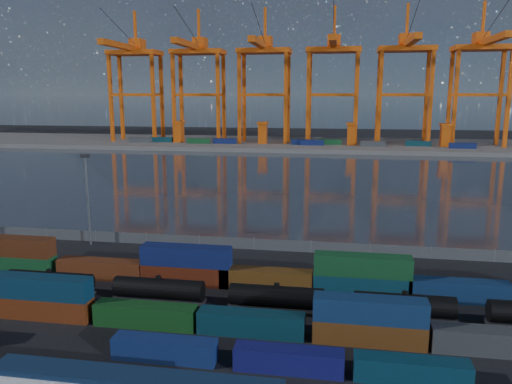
# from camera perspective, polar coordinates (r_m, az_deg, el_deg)

# --- Properties ---
(ground) EXTENTS (700.00, 700.00, 0.00)m
(ground) POSITION_cam_1_polar(r_m,az_deg,el_deg) (63.29, -4.64, -14.19)
(ground) COLOR black
(ground) RESTS_ON ground
(harbor_water) EXTENTS (700.00, 700.00, 0.00)m
(harbor_water) POSITION_cam_1_polar(r_m,az_deg,el_deg) (163.30, 4.36, 1.56)
(harbor_water) COLOR #29303C
(harbor_water) RESTS_ON ground
(far_quay) EXTENTS (700.00, 70.00, 2.00)m
(far_quay) POSITION_cam_1_polar(r_m,az_deg,el_deg) (267.07, 6.43, 5.45)
(far_quay) COLOR #514F4C
(far_quay) RESTS_ON ground
(distant_mountains) EXTENTS (2470.00, 1100.00, 520.00)m
(distant_mountains) POSITION_cam_1_polar(r_m,az_deg,el_deg) (1667.37, 11.68, 17.55)
(distant_mountains) COLOR #1E2630
(distant_mountains) RESTS_ON ground
(container_row_south) EXTENTS (139.10, 2.21, 4.72)m
(container_row_south) POSITION_cam_1_polar(r_m,az_deg,el_deg) (53.84, -7.86, -17.15)
(container_row_south) COLOR #3B3D40
(container_row_south) RESTS_ON ground
(container_row_mid) EXTENTS (141.60, 2.49, 5.31)m
(container_row_mid) POSITION_cam_1_polar(r_m,az_deg,el_deg) (59.82, -6.19, -13.78)
(container_row_mid) COLOR #3A3B3F
(container_row_mid) RESTS_ON ground
(container_row_north) EXTENTS (128.63, 2.65, 5.65)m
(container_row_north) POSITION_cam_1_polar(r_m,az_deg,el_deg) (71.12, 0.68, -9.23)
(container_row_north) COLOR navy
(container_row_north) RESTS_ON ground
(tanker_string) EXTENTS (120.83, 2.65, 3.79)m
(tanker_string) POSITION_cam_1_polar(r_m,az_deg,el_deg) (63.63, 9.46, -12.29)
(tanker_string) COLOR black
(tanker_string) RESTS_ON ground
(waterfront_fence) EXTENTS (160.12, 0.12, 2.20)m
(waterfront_fence) POSITION_cam_1_polar(r_m,az_deg,el_deg) (88.54, -0.22, -5.97)
(waterfront_fence) COLOR #595B5E
(waterfront_fence) RESTS_ON ground
(yard_light_mast) EXTENTS (1.60, 0.40, 16.60)m
(yard_light_mast) POSITION_cam_1_polar(r_m,az_deg,el_deg) (94.38, -18.69, -0.30)
(yard_light_mast) COLOR slate
(yard_light_mast) RESTS_ON ground
(gantry_cranes) EXTENTS (202.03, 51.90, 70.28)m
(gantry_cranes) POSITION_cam_1_polar(r_m,az_deg,el_deg) (259.97, 4.85, 14.62)
(gantry_cranes) COLOR #E35710
(gantry_cranes) RESTS_ON ground
(quay_containers) EXTENTS (172.58, 10.99, 2.60)m
(quay_containers) POSITION_cam_1_polar(r_m,az_deg,el_deg) (253.26, 3.76, 5.71)
(quay_containers) COLOR navy
(quay_containers) RESTS_ON far_quay
(straddle_carriers) EXTENTS (140.00, 7.00, 11.10)m
(straddle_carriers) POSITION_cam_1_polar(r_m,az_deg,el_deg) (256.69, 5.78, 6.77)
(straddle_carriers) COLOR #E35710
(straddle_carriers) RESTS_ON far_quay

